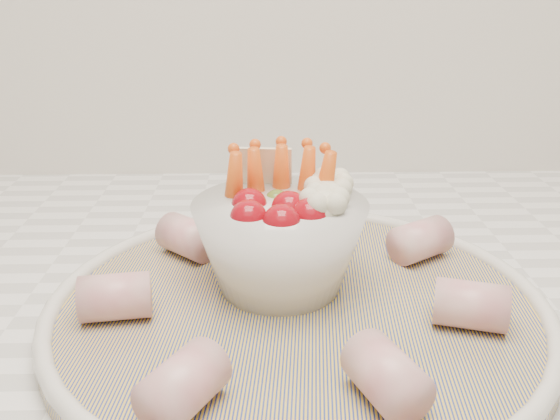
{
  "coord_description": "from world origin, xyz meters",
  "views": [
    {
      "loc": [
        0.01,
        1.02,
        1.15
      ],
      "look_at": [
        0.02,
        1.43,
        1.0
      ],
      "focal_mm": 40.0,
      "sensor_mm": 36.0,
      "label": 1
    }
  ],
  "objects": [
    {
      "name": "serving_platter",
      "position": [
        0.03,
        1.41,
        0.93
      ],
      "size": [
        0.38,
        0.38,
        0.02
      ],
      "color": "navy",
      "rests_on": "kitchen_counter"
    },
    {
      "name": "veggie_bowl",
      "position": [
        0.02,
        1.43,
        0.97
      ],
      "size": [
        0.13,
        0.13,
        0.1
      ],
      "color": "silver",
      "rests_on": "serving_platter"
    },
    {
      "name": "cured_meat_rolls",
      "position": [
        0.03,
        1.41,
        0.95
      ],
      "size": [
        0.28,
        0.3,
        0.03
      ],
      "color": "#C05763",
      "rests_on": "serving_platter"
    }
  ]
}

